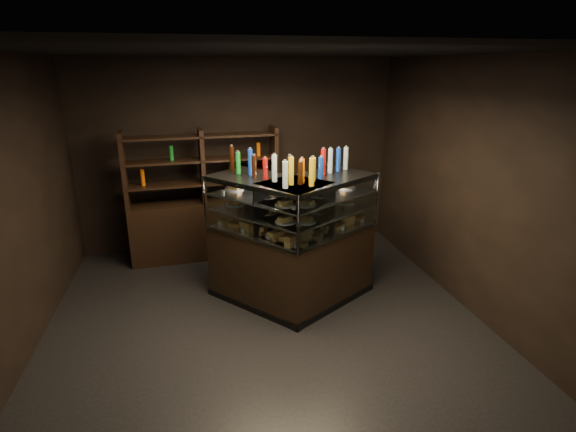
% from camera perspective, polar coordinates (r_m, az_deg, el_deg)
% --- Properties ---
extents(ground, '(5.00, 5.00, 0.00)m').
position_cam_1_polar(ground, '(5.51, -2.91, -12.92)').
color(ground, black).
rests_on(ground, ground).
extents(room_shell, '(5.02, 5.02, 3.01)m').
position_cam_1_polar(room_shell, '(4.79, -3.28, 7.32)').
color(room_shell, black).
rests_on(room_shell, ground).
extents(display_case, '(2.19, 1.61, 1.62)m').
position_cam_1_polar(display_case, '(5.67, 0.59, -5.81)').
color(display_case, black).
rests_on(display_case, ground).
extents(food_display, '(1.74, 1.12, 0.49)m').
position_cam_1_polar(food_display, '(5.42, 0.62, 0.40)').
color(food_display, '#D4934C').
rests_on(food_display, display_case).
extents(bottles_top, '(1.56, 0.99, 0.30)m').
position_cam_1_polar(bottles_top, '(5.29, 0.63, 6.29)').
color(bottles_top, black).
rests_on(bottles_top, display_case).
extents(potted_conifer, '(0.31, 0.31, 0.67)m').
position_cam_1_polar(potted_conifer, '(6.45, 3.65, -4.23)').
color(potted_conifer, black).
rests_on(potted_conifer, ground).
extents(back_shelving, '(2.29, 0.56, 2.00)m').
position_cam_1_polar(back_shelving, '(7.07, -10.43, -0.46)').
color(back_shelving, black).
rests_on(back_shelving, ground).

